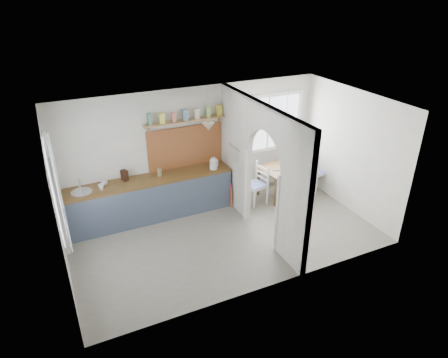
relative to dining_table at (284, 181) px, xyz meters
name	(u,v)px	position (x,y,z in m)	size (l,w,h in m)	color
floor	(226,236)	(-1.96, -0.98, -0.36)	(5.80, 3.20, 0.01)	gray
ceiling	(226,107)	(-1.96, -0.98, 2.24)	(5.80, 3.20, 0.01)	beige
walls	(226,177)	(-1.96, -0.98, 0.94)	(5.81, 3.21, 2.60)	beige
partition	(258,161)	(-1.26, -0.92, 1.10)	(0.12, 3.20, 2.60)	beige
kitchen_window	(55,191)	(-4.83, -0.98, 1.29)	(0.10, 1.16, 1.50)	white
nook_window	(268,123)	(-0.16, 0.58, 1.24)	(1.76, 0.10, 1.30)	white
counter	(150,198)	(-3.09, 0.35, 0.10)	(3.50, 0.60, 0.90)	#52391F
sink	(82,193)	(-4.39, 0.32, 0.53)	(0.40, 0.40, 0.02)	silver
backsplash	(186,147)	(-2.17, 0.60, 0.99)	(1.65, 0.03, 0.90)	brown
shelf	(186,118)	(-2.17, 0.51, 1.65)	(1.75, 0.20, 0.21)	#AC7750
pendant_lamp	(208,127)	(-1.81, 0.17, 1.52)	(0.26, 0.26, 0.16)	beige
utensil_rail	(234,147)	(-1.35, -0.08, 1.09)	(0.02, 0.02, 0.50)	silver
dining_table	(284,181)	(0.00, 0.00, 0.00)	(1.14, 0.76, 0.71)	#52391F
chair_left	(255,184)	(-0.80, -0.07, 0.10)	(0.42, 0.42, 0.92)	white
chair_right	(318,170)	(0.85, -0.10, 0.13)	(0.45, 0.45, 0.98)	white
kettle	(213,163)	(-1.69, 0.21, 0.67)	(0.21, 0.17, 0.25)	silver
mug_a	(101,187)	(-4.03, 0.26, 0.60)	(0.12, 0.12, 0.11)	silver
mug_b	(104,183)	(-3.94, 0.43, 0.59)	(0.13, 0.13, 0.10)	silver
knife_block	(125,175)	(-3.53, 0.47, 0.65)	(0.10, 0.14, 0.22)	black
jar	(160,172)	(-2.83, 0.36, 0.63)	(0.10, 0.10, 0.17)	olive
towel_magenta	(231,196)	(-1.38, 0.00, -0.08)	(0.02, 0.03, 0.57)	#B92850
towel_orange	(231,197)	(-1.38, -0.03, -0.11)	(0.02, 0.03, 0.47)	#BD7518
bowl	(296,165)	(0.24, -0.07, 0.39)	(0.27, 0.27, 0.07)	silver
table_cup	(283,169)	(-0.18, -0.19, 0.41)	(0.11, 0.11, 0.11)	#417048
plate	(276,169)	(-0.28, -0.05, 0.36)	(0.15, 0.15, 0.01)	#3C2F30
vase	(284,158)	(0.10, 0.22, 0.46)	(0.20, 0.20, 0.21)	#683777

